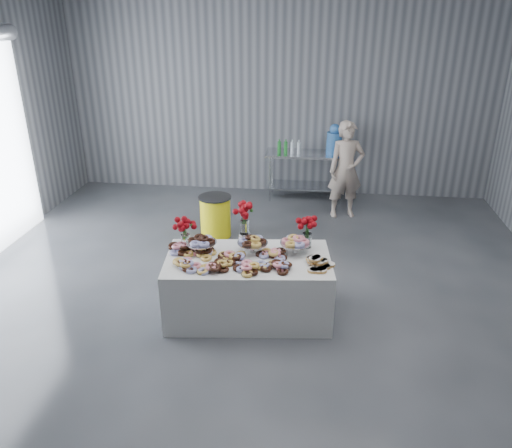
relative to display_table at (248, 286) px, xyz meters
The scene contains 16 objects.
ground 0.38m from the display_table, 108.98° to the right, with size 9.00×9.00×0.00m, color #34363B.
room_walls 2.28m from the display_table, behind, with size 8.04×9.04×4.02m.
display_table is the anchor object (origin of this frame).
prep_table 4.07m from the display_table, 82.41° to the left, with size 1.50×0.60×0.90m.
donut_mounds 0.42m from the display_table, 90.00° to the right, with size 1.80×0.80×0.09m, color #E2B652, non-canonical shape.
cake_stand_left 0.77m from the display_table, behind, with size 0.36×0.36×0.17m.
cake_stand_mid 0.54m from the display_table, 78.03° to the left, with size 0.36×0.36×0.17m.
cake_stand_right 0.77m from the display_table, 21.72° to the left, with size 0.36×0.36×0.17m.
danish_pile 0.88m from the display_table, ahead, with size 0.48×0.48×0.11m, color white, non-canonical shape.
bouquet_left 1.04m from the display_table, 168.03° to the left, with size 0.26×0.26×0.42m.
bouquet_right 1.02m from the display_table, 29.66° to the left, with size 0.26×0.26×0.42m.
bouquet_center 0.83m from the display_table, 104.59° to the left, with size 0.26×0.26×0.57m.
water_jug 4.23m from the display_table, 75.56° to the left, with size 0.28×0.28×0.55m.
drink_bottles 3.98m from the display_table, 86.85° to the left, with size 0.54×0.08×0.27m, color #268C33, non-canonical shape.
person 3.51m from the display_table, 69.10° to the left, with size 0.61×0.40×1.68m, color #CC8C93.
trash_barrel 2.29m from the display_table, 111.12° to the left, with size 0.52×0.52×0.67m.
Camera 1 is at (0.75, -4.97, 3.42)m, focal length 35.00 mm.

